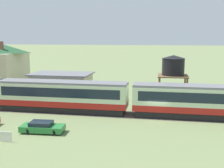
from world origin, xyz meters
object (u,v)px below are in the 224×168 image
(parked_car_green, at_px, (42,127))
(water_tower, at_px, (173,67))
(passenger_train, at_px, (64,95))
(station_building, at_px, (62,85))

(parked_car_green, bearing_deg, water_tower, 46.84)
(passenger_train, xyz_separation_m, station_building, (-3.53, 8.46, -0.23))
(station_building, distance_m, water_tower, 18.50)
(passenger_train, height_order, water_tower, water_tower)
(passenger_train, relative_size, parked_car_green, 19.53)
(water_tower, bearing_deg, passenger_train, -150.16)
(passenger_train, relative_size, station_building, 9.28)
(station_building, bearing_deg, passenger_train, -67.33)
(passenger_train, xyz_separation_m, parked_car_green, (0.52, -8.53, -1.75))
(water_tower, distance_m, parked_car_green, 22.59)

